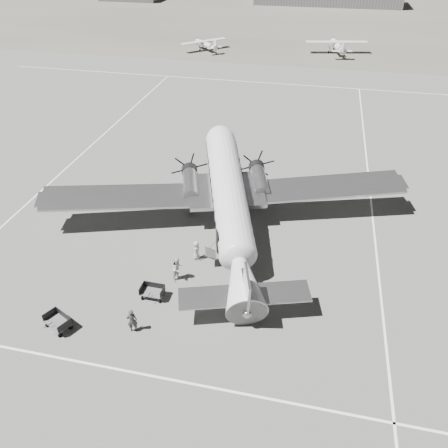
% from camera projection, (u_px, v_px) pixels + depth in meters
% --- Properties ---
extents(ground, '(260.00, 260.00, 0.00)m').
position_uv_depth(ground, '(222.00, 233.00, 35.26)').
color(ground, slate).
rests_on(ground, ground).
extents(taxi_line_near, '(60.00, 0.15, 0.01)m').
position_uv_depth(taxi_line_near, '(167.00, 379.00, 24.06)').
color(taxi_line_near, white).
rests_on(taxi_line_near, ground).
extents(taxi_line_right, '(0.15, 80.00, 0.01)m').
position_uv_depth(taxi_line_right, '(376.00, 253.00, 33.14)').
color(taxi_line_right, white).
rests_on(taxi_line_right, ground).
extents(taxi_line_left, '(0.15, 60.00, 0.01)m').
position_uv_depth(taxi_line_left, '(78.00, 157.00, 46.44)').
color(taxi_line_left, white).
rests_on(taxi_line_left, ground).
extents(taxi_line_horizon, '(90.00, 0.15, 0.01)m').
position_uv_depth(taxi_line_horizon, '(279.00, 84.00, 67.26)').
color(taxi_line_horizon, white).
rests_on(taxi_line_horizon, ground).
extents(grass_infield, '(260.00, 90.00, 0.01)m').
position_uv_depth(grass_infield, '(304.00, 19.00, 111.26)').
color(grass_infield, '#646255').
rests_on(grass_infield, ground).
extents(dc3_airliner, '(35.15, 29.20, 5.75)m').
position_uv_depth(dc3_airliner, '(230.00, 202.00, 33.67)').
color(dc3_airliner, '#A6A6A9').
rests_on(dc3_airliner, ground).
extents(light_plane_left, '(12.21, 12.20, 1.98)m').
position_uv_depth(light_plane_left, '(205.00, 45.00, 83.63)').
color(light_plane_left, silver).
rests_on(light_plane_left, ground).
extents(light_plane_right, '(13.27, 11.59, 2.40)m').
position_uv_depth(light_plane_right, '(337.00, 47.00, 81.54)').
color(light_plane_right, silver).
rests_on(light_plane_right, ground).
extents(baggage_cart_near, '(1.62, 1.16, 0.91)m').
position_uv_depth(baggage_cart_near, '(152.00, 292.00, 29.02)').
color(baggage_cart_near, '#545454').
rests_on(baggage_cart_near, ground).
extents(baggage_cart_far, '(2.07, 1.83, 0.97)m').
position_uv_depth(baggage_cart_far, '(58.00, 322.00, 26.81)').
color(baggage_cart_far, '#545454').
rests_on(baggage_cart_far, ground).
extents(ground_crew, '(0.74, 0.62, 1.72)m').
position_uv_depth(ground_crew, '(132.00, 321.00, 26.43)').
color(ground_crew, '#313131').
rests_on(ground_crew, ground).
extents(ramp_agent, '(1.04, 1.13, 1.87)m').
position_uv_depth(ramp_agent, '(178.00, 269.00, 30.23)').
color(ramp_agent, '#BABAB7').
rests_on(ramp_agent, ground).
extents(passenger, '(0.49, 0.75, 1.54)m').
position_uv_depth(passenger, '(196.00, 250.00, 32.19)').
color(passenger, '#ABABA9').
rests_on(passenger, ground).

